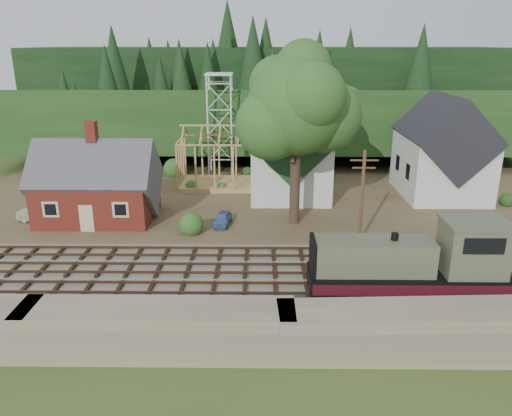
{
  "coord_description": "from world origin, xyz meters",
  "views": [
    {
      "loc": [
        -0.95,
        -32.64,
        15.9
      ],
      "look_at": [
        -1.41,
        6.0,
        3.0
      ],
      "focal_mm": 35.0,
      "sensor_mm": 36.0,
      "label": 1
    }
  ],
  "objects_px": {
    "locomotive": "(416,264)",
    "patio_set": "(84,201)",
    "car_green": "(40,214)",
    "car_blue": "(223,219)",
    "car_red": "(468,187)"
  },
  "relations": [
    {
      "from": "locomotive",
      "to": "car_blue",
      "type": "relative_size",
      "value": 3.87
    },
    {
      "from": "locomotive",
      "to": "patio_set",
      "type": "relative_size",
      "value": 5.28
    },
    {
      "from": "locomotive",
      "to": "car_green",
      "type": "height_order",
      "value": "locomotive"
    },
    {
      "from": "car_green",
      "to": "car_red",
      "type": "distance_m",
      "value": 43.86
    },
    {
      "from": "locomotive",
      "to": "car_green",
      "type": "relative_size",
      "value": 3.13
    },
    {
      "from": "car_blue",
      "to": "car_green",
      "type": "distance_m",
      "value": 16.72
    },
    {
      "from": "locomotive",
      "to": "car_blue",
      "type": "distance_m",
      "value": 18.4
    },
    {
      "from": "locomotive",
      "to": "car_blue",
      "type": "xyz_separation_m",
      "value": [
        -13.54,
        12.38,
        -1.36
      ]
    },
    {
      "from": "car_red",
      "to": "patio_set",
      "type": "distance_m",
      "value": 39.85
    },
    {
      "from": "car_green",
      "to": "car_blue",
      "type": "bearing_deg",
      "value": -83.98
    },
    {
      "from": "car_green",
      "to": "car_red",
      "type": "bearing_deg",
      "value": -68.69
    },
    {
      "from": "patio_set",
      "to": "car_red",
      "type": "bearing_deg",
      "value": 15.0
    },
    {
      "from": "car_green",
      "to": "car_red",
      "type": "height_order",
      "value": "car_green"
    },
    {
      "from": "car_blue",
      "to": "locomotive",
      "type": "bearing_deg",
      "value": -35.71
    },
    {
      "from": "car_red",
      "to": "patio_set",
      "type": "xyz_separation_m",
      "value": [
        -38.47,
        -10.31,
        1.44
      ]
    }
  ]
}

